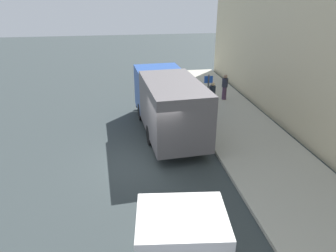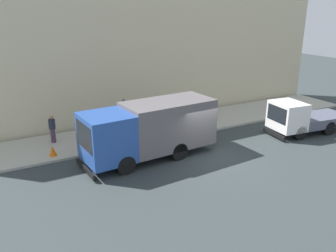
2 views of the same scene
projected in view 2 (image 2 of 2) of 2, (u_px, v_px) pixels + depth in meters
name	position (u px, v px, depth m)	size (l,w,h in m)	color
ground	(207.00, 155.00, 18.68)	(80.00, 80.00, 0.00)	#31393A
sidewalk	(163.00, 127.00, 22.85)	(4.09, 30.00, 0.14)	#AEAB9C
building_facade	(145.00, 46.00, 23.33)	(0.50, 30.00, 10.18)	beige
large_utility_truck	(150.00, 128.00, 17.94)	(2.88, 7.29, 2.94)	#274C9E
small_flatbed_truck	(301.00, 118.00, 21.68)	(2.60, 5.52, 2.14)	white
pedestrian_walking	(87.00, 130.00, 19.52)	(0.41, 0.41, 1.67)	#433D4C
pedestrian_standing	(52.00, 128.00, 19.88)	(0.40, 0.40, 1.63)	#4B3249
traffic_cone_orange	(53.00, 151.00, 18.22)	(0.39, 0.39, 0.56)	orange
street_sign_post	(125.00, 118.00, 19.49)	(0.44, 0.08, 2.64)	#4C5156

